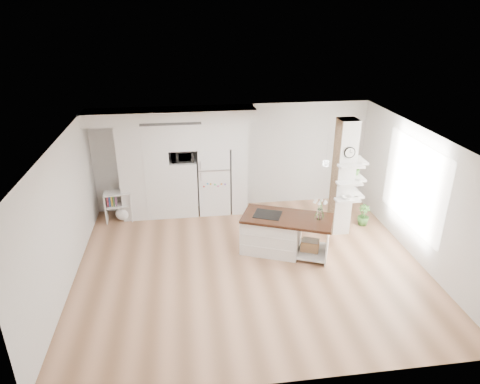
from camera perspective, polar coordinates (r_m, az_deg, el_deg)
The scene contains 14 objects.
floor at distance 8.94m, azimuth 1.39°, elevation -9.79°, with size 7.00×6.00×0.01m, color tan.
room at distance 8.06m, azimuth 1.52°, elevation 1.27°, with size 7.04×6.04×2.72m.
cabinet_wall at distance 10.60m, azimuth -8.62°, elevation 4.56°, with size 4.00×0.71×2.70m.
refrigerator at distance 10.85m, azimuth -3.54°, elevation 1.69°, with size 0.78×0.69×1.75m.
column at distance 9.89m, azimuth 14.16°, elevation 1.72°, with size 0.69×0.90×2.70m.
window at distance 9.61m, azimuth 22.13°, elevation 0.96°, with size 2.40×2.40×0.00m, color white.
pendant_light at distance 8.53m, azimuth 12.75°, elevation 3.86°, with size 0.12×0.12×0.10m, color white.
kitchen_island at distance 9.26m, azimuth 4.93°, elevation -5.38°, with size 2.07×1.55×1.41m.
bookshelf at distance 10.96m, azimuth -15.70°, elevation -2.08°, with size 0.67×0.42×0.76m.
floor_plant_a at distance 10.58m, azimuth 11.65°, elevation -3.02°, with size 0.28×0.23×0.52m, color #458334.
floor_plant_b at distance 10.79m, azimuth 16.14°, elevation -2.98°, with size 0.29×0.29×0.51m, color #458334.
microwave at distance 10.53m, azimuth -7.69°, elevation 4.87°, with size 0.54×0.37×0.30m, color #2D2D2D.
shelf_plant at distance 10.06m, azimuth 15.25°, elevation 3.06°, with size 0.27×0.23×0.30m, color #458334.
decor_bowl at distance 9.79m, azimuth 14.01°, elevation -0.70°, with size 0.22×0.22×0.05m, color white.
Camera 1 is at (-1.22, -7.36, 4.93)m, focal length 32.00 mm.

